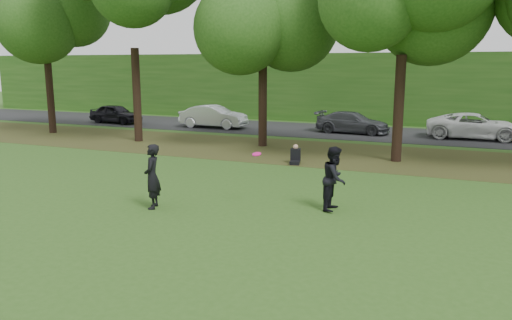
{
  "coord_description": "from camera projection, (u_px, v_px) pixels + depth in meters",
  "views": [
    {
      "loc": [
        6.6,
        -10.06,
        4.24
      ],
      "look_at": [
        0.75,
        3.98,
        1.3
      ],
      "focal_mm": 35.0,
      "sensor_mm": 36.0,
      "label": 1
    }
  ],
  "objects": [
    {
      "name": "ground",
      "position": [
        167.0,
        237.0,
        12.42
      ],
      "size": [
        120.0,
        120.0,
        0.0
      ],
      "primitive_type": "plane",
      "color": "#2E531A",
      "rests_on": "ground"
    },
    {
      "name": "leaf_litter",
      "position": [
        313.0,
        152.0,
        24.2
      ],
      "size": [
        60.0,
        7.0,
        0.01
      ],
      "primitive_type": "cube",
      "color": "#3F2B16",
      "rests_on": "ground"
    },
    {
      "name": "street",
      "position": [
        348.0,
        132.0,
        31.45
      ],
      "size": [
        70.0,
        7.0,
        0.02
      ],
      "primitive_type": "cube",
      "color": "black",
      "rests_on": "ground"
    },
    {
      "name": "far_hedge",
      "position": [
        367.0,
        88.0,
        36.42
      ],
      "size": [
        70.0,
        3.0,
        5.0
      ],
      "primitive_type": "cube",
      "color": "#245016",
      "rests_on": "ground"
    },
    {
      "name": "player_left",
      "position": [
        152.0,
        177.0,
        14.73
      ],
      "size": [
        0.7,
        0.83,
        1.93
      ],
      "primitive_type": "imported",
      "rotation": [
        0.0,
        0.0,
        -1.17
      ],
      "color": "black",
      "rests_on": "ground"
    },
    {
      "name": "player_right",
      "position": [
        335.0,
        178.0,
        14.58
      ],
      "size": [
        0.74,
        0.94,
        1.89
      ],
      "primitive_type": "imported",
      "rotation": [
        0.0,
        0.0,
        1.55
      ],
      "color": "black",
      "rests_on": "ground"
    },
    {
      "name": "parked_cars",
      "position": [
        359.0,
        123.0,
        30.24
      ],
      "size": [
        34.75,
        3.72,
        1.5
      ],
      "color": "black",
      "rests_on": "street"
    },
    {
      "name": "frisbee",
      "position": [
        257.0,
        154.0,
        14.91
      ],
      "size": [
        0.34,
        0.33,
        0.1
      ],
      "color": "#E41381",
      "rests_on": "ground"
    },
    {
      "name": "seated_person",
      "position": [
        295.0,
        156.0,
        21.5
      ],
      "size": [
        0.56,
        0.8,
        0.83
      ],
      "rotation": [
        0.0,
        0.0,
        0.23
      ],
      "color": "black",
      "rests_on": "ground"
    }
  ]
}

